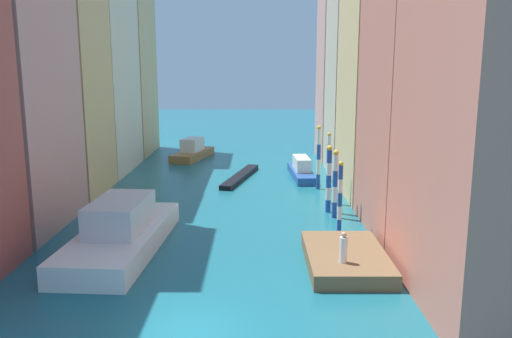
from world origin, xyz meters
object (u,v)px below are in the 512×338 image
mooring_pole_0 (341,197)px  person_on_dock (344,248)px  mooring_pole_3 (329,168)px  mooring_pole_4 (320,157)px  mooring_pole_1 (336,183)px  mooring_pole_2 (330,178)px  motorboat_0 (193,151)px  motorboat_1 (302,170)px  vaporetto_white (122,232)px  gondola_black (241,176)px  waterfront_dock (346,258)px

mooring_pole_0 → person_on_dock: bearing=-97.4°
mooring_pole_3 → mooring_pole_4: 4.48m
person_on_dock → mooring_pole_1: 10.03m
mooring_pole_2 → mooring_pole_3: mooring_pole_3 is taller
motorboat_0 → motorboat_1: bearing=-41.2°
mooring_pole_2 → mooring_pole_3: size_ratio=0.89×
mooring_pole_0 → motorboat_0: size_ratio=0.57×
mooring_pole_1 → vaporetto_white: (-12.45, -6.13, -1.32)m
gondola_black → mooring_pole_4: bearing=-31.3°
mooring_pole_3 → motorboat_0: (-12.04, 18.58, -1.86)m
mooring_pole_4 → motorboat_1: mooring_pole_4 is taller
waterfront_dock → mooring_pole_0: size_ratio=1.49×
mooring_pole_1 → mooring_pole_4: mooring_pole_4 is taller
mooring_pole_3 → vaporetto_white: bearing=-141.9°
waterfront_dock → gondola_black: size_ratio=0.68×
mooring_pole_1 → mooring_pole_3: size_ratio=0.87×
person_on_dock → mooring_pole_0: bearing=82.6°
vaporetto_white → gondola_black: 19.15m
waterfront_dock → mooring_pole_2: (0.43, 9.73, 1.99)m
mooring_pole_0 → vaporetto_white: 12.69m
gondola_black → motorboat_1: size_ratio=1.26×
mooring_pole_0 → mooring_pole_1: size_ratio=0.96×
mooring_pole_0 → waterfront_dock: bearing=-95.3°
mooring_pole_2 → motorboat_0: (-11.75, 20.93, -1.59)m
gondola_black → motorboat_1: motorboat_1 is taller
mooring_pole_1 → motorboat_0: mooring_pole_1 is taller
person_on_dock → motorboat_1: 22.65m
mooring_pole_1 → gondola_black: (-6.53, 12.06, -2.11)m
waterfront_dock → mooring_pole_1: 8.65m
mooring_pole_2 → gondola_black: bearing=120.4°
mooring_pole_0 → mooring_pole_3: (0.24, 6.85, 0.41)m
waterfront_dock → motorboat_1: bearing=91.1°
waterfront_dock → mooring_pole_4: mooring_pole_4 is taller
waterfront_dock → mooring_pole_2: bearing=87.5°
mooring_pole_1 → gondola_black: mooring_pole_1 is taller
mooring_pole_0 → mooring_pole_1: (0.18, 3.17, 0.09)m
vaporetto_white → mooring_pole_4: bearing=49.2°
mooring_pole_3 → motorboat_0: bearing=123.0°
motorboat_0 → gondola_black: bearing=-61.9°
mooring_pole_4 → motorboat_1: size_ratio=0.69×
mooring_pole_3 → motorboat_0: 22.22m
mooring_pole_3 → mooring_pole_4: bearing=92.3°
person_on_dock → vaporetto_white: bearing=161.6°
person_on_dock → vaporetto_white: (-11.39, 3.80, -0.45)m
mooring_pole_4 → gondola_black: 7.90m
mooring_pole_2 → vaporetto_white: bearing=-148.6°
mooring_pole_1 → mooring_pole_2: mooring_pole_2 is taller
person_on_dock → motorboat_0: (-10.93, 32.19, -0.67)m
waterfront_dock → person_on_dock: (-0.40, -1.53, 1.06)m
mooring_pole_4 → motorboat_1: 5.04m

